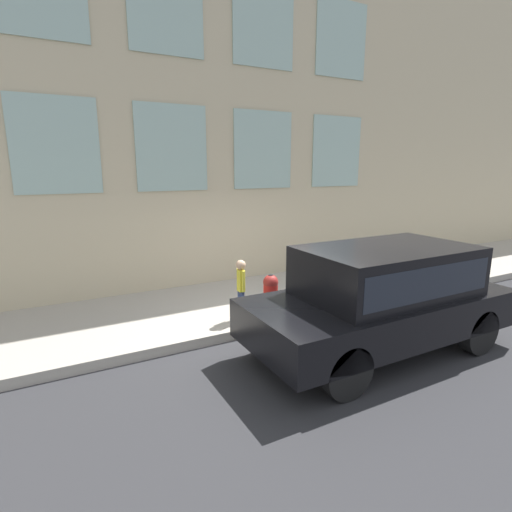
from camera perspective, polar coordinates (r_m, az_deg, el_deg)
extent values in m
plane|color=#2D2D30|center=(7.67, 4.47, -10.34)|extent=(80.00, 80.00, 0.00)
cube|color=#A8A093|center=(8.87, -0.85, -6.46)|extent=(3.04, 60.00, 0.18)
cube|color=#C6B793|center=(10.01, -5.67, 21.48)|extent=(0.30, 40.00, 9.08)
cube|color=#9EBCB2|center=(11.57, 11.46, 14.39)|extent=(0.03, 1.61, 1.87)
cube|color=#9EBCB2|center=(10.26, 1.05, 14.89)|extent=(0.03, 1.61, 1.87)
cube|color=#9EBCB2|center=(9.35, -11.90, 14.86)|extent=(0.03, 1.61, 1.87)
cube|color=#9EBCB2|center=(8.96, -26.70, 13.93)|extent=(0.03, 1.61, 1.87)
cube|color=#9EBCB2|center=(12.01, 12.12, 28.02)|extent=(0.03, 1.61, 1.87)
cube|color=#9EBCB2|center=(10.75, 1.12, 30.17)|extent=(0.03, 1.61, 1.87)
cube|color=#9EBCB2|center=(9.88, -12.77, 31.49)|extent=(0.03, 1.61, 1.87)
cylinder|color=red|center=(7.80, 2.07, -8.35)|extent=(0.38, 0.38, 0.04)
cylinder|color=red|center=(7.69, 2.09, -6.16)|extent=(0.28, 0.28, 0.67)
sphere|color=maroon|center=(7.59, 2.11, -3.77)|extent=(0.29, 0.29, 0.29)
cylinder|color=black|center=(7.56, 2.12, -3.13)|extent=(0.10, 0.10, 0.12)
cylinder|color=red|center=(7.76, 3.31, -5.38)|extent=(0.09, 0.10, 0.09)
cylinder|color=red|center=(7.57, 0.85, -5.81)|extent=(0.09, 0.10, 0.09)
cylinder|color=navy|center=(7.49, -1.94, -7.17)|extent=(0.08, 0.08, 0.55)
cylinder|color=navy|center=(7.58, -2.33, -6.91)|extent=(0.08, 0.08, 0.55)
cube|color=yellow|center=(7.39, -2.17, -3.52)|extent=(0.15, 0.10, 0.41)
cylinder|color=yellow|center=(7.29, -1.80, -3.65)|extent=(0.06, 0.06, 0.39)
cylinder|color=yellow|center=(7.48, -2.53, -3.25)|extent=(0.06, 0.06, 0.39)
sphere|color=tan|center=(7.31, -2.19, -1.28)|extent=(0.18, 0.18, 0.18)
cylinder|color=black|center=(5.55, 12.75, -15.81)|extent=(0.24, 0.75, 0.75)
cylinder|color=black|center=(6.75, 3.38, -10.17)|extent=(0.24, 0.75, 0.75)
cylinder|color=black|center=(7.52, 29.14, -9.38)|extent=(0.24, 0.75, 0.75)
cylinder|color=black|center=(8.45, 19.67, -6.16)|extent=(0.24, 0.75, 0.75)
cube|color=black|center=(6.86, 17.15, -7.66)|extent=(1.90, 4.46, 0.61)
cube|color=black|center=(6.73, 18.19, -1.95)|extent=(1.67, 2.77, 0.77)
cube|color=#1E232D|center=(6.73, 18.19, -1.95)|extent=(1.68, 2.54, 0.49)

